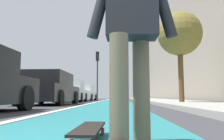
% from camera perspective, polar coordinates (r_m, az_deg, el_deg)
% --- Properties ---
extents(ground_plane, '(80.00, 80.00, 0.00)m').
position_cam_1_polar(ground_plane, '(10.73, -0.01, -8.46)').
color(ground_plane, '#38383D').
extents(bike_lane_paint, '(56.00, 2.20, 0.00)m').
position_cam_1_polar(bike_lane_paint, '(24.73, 1.17, -7.36)').
color(bike_lane_paint, '#237075').
rests_on(bike_lane_paint, ground).
extents(lane_stripe_white, '(52.00, 0.16, 0.01)m').
position_cam_1_polar(lane_stripe_white, '(20.79, -2.48, -7.51)').
color(lane_stripe_white, silver).
rests_on(lane_stripe_white, ground).
extents(sidewalk_curb, '(52.00, 3.20, 0.13)m').
position_cam_1_polar(sidewalk_curb, '(18.98, 11.61, -7.28)').
color(sidewalk_curb, '#9E9B93').
rests_on(sidewalk_curb, ground).
extents(building_facade, '(40.00, 1.20, 9.53)m').
position_cam_1_polar(building_facade, '(23.81, 15.71, 4.37)').
color(building_facade, gray).
rests_on(building_facade, ground).
extents(skateboard, '(0.84, 0.21, 0.11)m').
position_cam_1_polar(skateboard, '(1.99, -5.59, -14.22)').
color(skateboard, red).
rests_on(skateboard, ground).
extents(skater_person, '(0.46, 0.72, 1.64)m').
position_cam_1_polar(skater_person, '(1.90, 4.68, 11.16)').
color(skater_person, brown).
rests_on(skater_person, ground).
extents(parked_car_mid, '(4.52, 2.09, 1.48)m').
position_cam_1_polar(parked_car_mid, '(11.17, -15.07, -4.51)').
color(parked_car_mid, black).
rests_on(parked_car_mid, ground).
extents(parked_car_far, '(4.51, 2.04, 1.47)m').
position_cam_1_polar(parked_car_far, '(16.67, -9.92, -5.25)').
color(parked_car_far, silver).
rests_on(parked_car_far, ground).
extents(parked_car_end, '(4.40, 1.95, 1.47)m').
position_cam_1_polar(parked_car_end, '(22.61, -6.63, -5.63)').
color(parked_car_end, silver).
rests_on(parked_car_end, ground).
extents(traffic_light, '(0.33, 0.28, 4.36)m').
position_cam_1_polar(traffic_light, '(20.82, -3.57, 0.78)').
color(traffic_light, '#2D2D2D').
rests_on(traffic_light, ground).
extents(street_tree_mid, '(2.01, 2.01, 4.23)m').
position_cam_1_polar(street_tree_mid, '(11.25, 16.15, 8.33)').
color(street_tree_mid, brown).
rests_on(street_tree_mid, ground).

